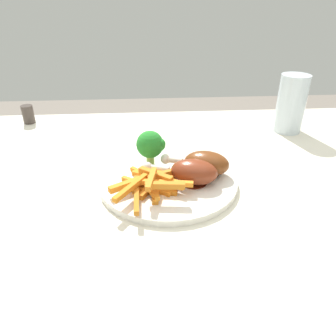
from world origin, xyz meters
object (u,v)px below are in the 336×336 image
chicken_drumstick_far (191,172)px  water_glass (291,104)px  broccoli_floret_front (151,145)px  pepper_shaker (28,114)px  dining_table (165,241)px  carrot_fries_pile (152,183)px  dinner_plate (168,180)px  chicken_drumstick_near (204,163)px

chicken_drumstick_far → water_glass: (-0.28, -0.25, 0.04)m
broccoli_floret_front → pepper_shaker: bearing=-40.8°
dining_table → carrot_fries_pile: carrot_fries_pile is taller
dinner_plate → broccoli_floret_front: broccoli_floret_front is taller
chicken_drumstick_far → pepper_shaker: chicken_drumstick_far is taller
carrot_fries_pile → water_glass: size_ratio=1.10×
dining_table → pepper_shaker: size_ratio=24.22×
dining_table → carrot_fries_pile: 0.12m
pepper_shaker → chicken_drumstick_near: bearing=142.6°
chicken_drumstick_far → dinner_plate: bearing=-24.0°
chicken_drumstick_far → broccoli_floret_front: bearing=-46.1°
carrot_fries_pile → pepper_shaker: size_ratio=3.21×
dinner_plate → chicken_drumstick_far: chicken_drumstick_far is taller
dinner_plate → carrot_fries_pile: 0.05m
dinner_plate → chicken_drumstick_far: size_ratio=1.82×
pepper_shaker → carrot_fries_pile: bearing=131.0°
broccoli_floret_front → carrot_fries_pile: 0.10m
chicken_drumstick_far → water_glass: water_glass is taller
chicken_drumstick_near → chicken_drumstick_far: bearing=45.7°
chicken_drumstick_far → pepper_shaker: (0.39, -0.35, -0.01)m
dining_table → broccoli_floret_front: bearing=-79.3°
dining_table → chicken_drumstick_far: bearing=-149.4°
chicken_drumstick_near → pepper_shaker: chicken_drumstick_near is taller
carrot_fries_pile → pepper_shaker: 0.49m
dinner_plate → pepper_shaker: bearing=-43.4°
water_glass → pepper_shaker: bearing=-8.5°
chicken_drumstick_near → broccoli_floret_front: bearing=-24.0°
chicken_drumstick_near → chicken_drumstick_far: size_ratio=0.95×
dining_table → water_glass: water_glass is taller
broccoli_floret_front → pepper_shaker: 0.42m
dining_table → broccoli_floret_front: (0.02, -0.10, 0.15)m
broccoli_floret_front → carrot_fries_pile: broccoli_floret_front is taller
chicken_drumstick_far → pepper_shaker: size_ratio=2.89×
carrot_fries_pile → water_glass: (-0.35, -0.27, 0.05)m
carrot_fries_pile → chicken_drumstick_near: size_ratio=1.17×
broccoli_floret_front → chicken_drumstick_near: (-0.10, 0.04, -0.02)m
dinner_plate → water_glass: 0.40m
chicken_drumstick_near → carrot_fries_pile: bearing=26.3°
dining_table → dinner_plate: bearing=-101.6°
water_glass → pepper_shaker: 0.67m
chicken_drumstick_near → chicken_drumstick_far: 0.04m
dining_table → carrot_fries_pile: bearing=-25.1°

